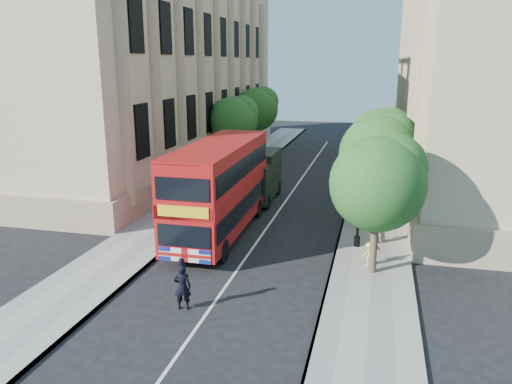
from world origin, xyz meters
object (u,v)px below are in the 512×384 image
Objects in this scene: double_decker_bus at (220,186)px; woman_pedestrian at (375,227)px; box_van at (257,178)px; lamp_post at (359,199)px; police_constable at (182,287)px.

double_decker_bus reaches higher than woman_pedestrian.
lamp_post is at bearing -48.18° from box_van.
lamp_post is 7.19m from double_decker_bus.
double_decker_bus is 6.41× the size of woman_pedestrian.
police_constable is (0.89, -15.31, -0.68)m from box_van.
lamp_post reaches higher than woman_pedestrian.
woman_pedestrian is (0.85, 0.72, -1.58)m from lamp_post.
police_constable is (-5.97, -7.90, -1.63)m from lamp_post.
box_van is 15.35m from police_constable.
police_constable is at bearing 28.19° from woman_pedestrian.
woman_pedestrian is at bearing -41.93° from box_van.
lamp_post is 10.04m from police_constable.
double_decker_bus is 7.12m from box_van.
double_decker_bus is 5.94× the size of police_constable.
box_van is at bearing -100.96° from police_constable.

